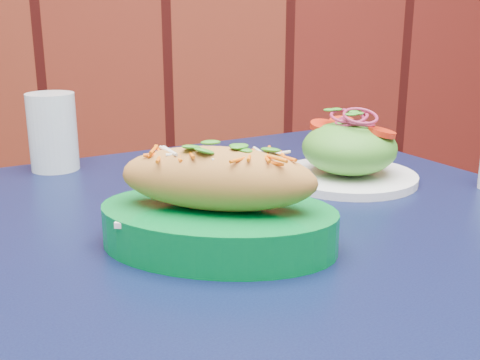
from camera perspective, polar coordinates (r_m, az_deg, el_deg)
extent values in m
cube|color=black|center=(0.75, 1.43, -4.48)|extent=(1.05, 1.05, 0.03)
cylinder|color=black|center=(1.33, 6.31, -12.73)|extent=(0.04, 0.04, 0.72)
cube|color=white|center=(0.64, -2.12, -3.00)|extent=(0.21, 0.15, 0.01)
ellipsoid|color=#BF7F3C|center=(0.63, -2.15, 0.15)|extent=(0.23, 0.15, 0.07)
cylinder|color=white|center=(0.91, 10.18, 0.28)|extent=(0.20, 0.20, 0.01)
ellipsoid|color=#4C992D|center=(0.90, 10.32, 3.00)|extent=(0.14, 0.14, 0.08)
cylinder|color=red|center=(0.88, 13.29, 4.74)|extent=(0.04, 0.04, 0.01)
cylinder|color=red|center=(0.91, 7.95, 5.40)|extent=(0.04, 0.04, 0.01)
cylinder|color=red|center=(0.93, 9.67, 5.58)|extent=(0.04, 0.04, 0.01)
torus|color=#962047|center=(0.89, 10.46, 5.71)|extent=(0.05, 0.05, 0.00)
torus|color=#962047|center=(0.89, 10.48, 5.97)|extent=(0.05, 0.05, 0.00)
torus|color=#962047|center=(0.89, 10.49, 6.22)|extent=(0.05, 0.05, 0.00)
torus|color=#962047|center=(0.89, 10.50, 6.48)|extent=(0.05, 0.05, 0.00)
cylinder|color=silver|center=(0.99, -17.33, 4.38)|extent=(0.07, 0.07, 0.12)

